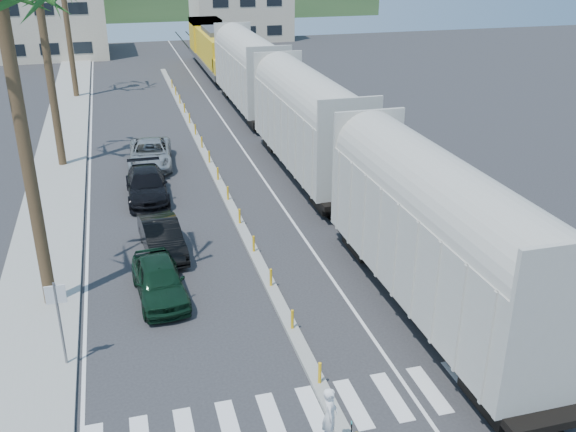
% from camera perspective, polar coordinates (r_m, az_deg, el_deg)
% --- Properties ---
extents(ground, '(140.00, 140.00, 0.00)m').
position_cam_1_polar(ground, '(20.57, 1.93, -13.24)').
color(ground, '#28282B').
rests_on(ground, ground).
extents(sidewalk, '(3.00, 90.00, 0.15)m').
position_cam_1_polar(sidewalk, '(42.64, -19.45, 5.53)').
color(sidewalk, gray).
rests_on(sidewalk, ground).
extents(rails, '(1.56, 100.00, 0.06)m').
position_cam_1_polar(rails, '(46.48, -2.38, 8.24)').
color(rails, black).
rests_on(rails, ground).
extents(median, '(0.45, 60.00, 0.85)m').
position_cam_1_polar(median, '(38.02, -6.98, 4.64)').
color(median, gray).
rests_on(median, ground).
extents(crosswalk, '(14.00, 2.20, 0.01)m').
position_cam_1_polar(crosswalk, '(19.09, 3.77, -16.68)').
color(crosswalk, silver).
rests_on(crosswalk, ground).
extents(lane_markings, '(9.42, 90.00, 0.01)m').
position_cam_1_polar(lane_markings, '(42.61, -10.90, 6.36)').
color(lane_markings, silver).
rests_on(lane_markings, ground).
extents(freight_train, '(3.00, 60.94, 5.85)m').
position_cam_1_polar(freight_train, '(40.58, -0.65, 10.17)').
color(freight_train, '#B1AFA2').
rests_on(freight_train, ground).
extents(street_sign, '(0.60, 0.08, 3.00)m').
position_cam_1_polar(street_sign, '(20.63, -19.73, -8.10)').
color(street_sign, slate).
rests_on(street_sign, ground).
extents(buildings, '(38.00, 27.00, 10.00)m').
position_cam_1_polar(buildings, '(87.72, -16.99, 17.43)').
color(buildings, '#BBAD95').
rests_on(buildings, ground).
extents(car_lead, '(2.39, 4.55, 1.46)m').
position_cam_1_polar(car_lead, '(24.17, -11.37, -5.59)').
color(car_lead, black).
rests_on(car_lead, ground).
extents(car_second, '(2.23, 4.55, 1.41)m').
position_cam_1_polar(car_second, '(27.49, -11.14, -1.89)').
color(car_second, black).
rests_on(car_second, ground).
extents(car_third, '(2.11, 5.02, 1.45)m').
position_cam_1_polar(car_third, '(33.39, -12.44, 2.69)').
color(car_third, black).
rests_on(car_third, ground).
extents(car_rear, '(3.32, 5.68, 1.46)m').
position_cam_1_polar(car_rear, '(38.32, -12.16, 5.45)').
color(car_rear, '#A0A3A5').
rests_on(car_rear, ground).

